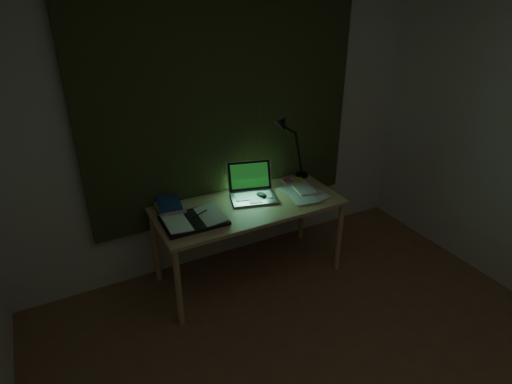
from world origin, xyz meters
TOP-DOWN VIEW (x-y plane):
  - wall_back at (0.00, 2.00)m, footprint 3.50×0.00m
  - curtain at (0.00, 1.96)m, footprint 2.20×0.06m
  - desk at (0.01, 1.60)m, footprint 1.44×0.63m
  - laptop at (0.09, 1.67)m, footprint 0.45×0.48m
  - open_textbook at (-0.45, 1.55)m, footprint 0.45×0.32m
  - book_stack at (-0.56, 1.78)m, footprint 0.18×0.22m
  - loose_papers at (0.47, 1.62)m, footprint 0.33×0.34m
  - mouse at (0.15, 1.66)m, footprint 0.08×0.12m
  - sticky_yellow at (0.58, 1.79)m, footprint 0.09×0.09m
  - sticky_pink at (0.49, 1.81)m, footprint 0.08×0.08m
  - desk_lamp at (0.66, 1.86)m, footprint 0.41×0.33m

SIDE VIEW (x-z plane):
  - desk at x=0.01m, z-range 0.00..0.66m
  - sticky_yellow at x=0.58m, z-range 0.66..0.67m
  - sticky_pink at x=0.49m, z-range 0.66..0.67m
  - loose_papers at x=0.47m, z-range 0.66..0.68m
  - open_textbook at x=-0.45m, z-range 0.66..0.70m
  - mouse at x=0.15m, z-range 0.66..0.70m
  - book_stack at x=-0.56m, z-range 0.66..0.74m
  - laptop at x=0.09m, z-range 0.66..0.91m
  - desk_lamp at x=0.66m, z-range 0.66..1.25m
  - wall_back at x=0.00m, z-range 0.00..2.50m
  - curtain at x=0.00m, z-range 0.45..2.45m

